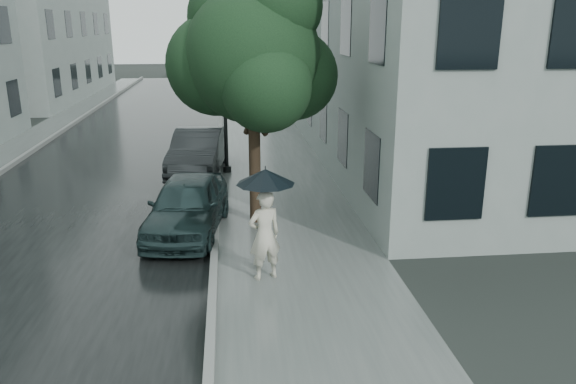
{
  "coord_description": "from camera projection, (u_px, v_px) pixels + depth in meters",
  "views": [
    {
      "loc": [
        -1.2,
        -8.9,
        4.71
      ],
      "look_at": [
        -0.0,
        2.27,
        1.3
      ],
      "focal_mm": 35.0,
      "sensor_mm": 36.0,
      "label": 1
    }
  ],
  "objects": [
    {
      "name": "kerb_far",
      "position": [
        27.0,
        155.0,
        20.48
      ],
      "size": [
        0.15,
        60.0,
        0.15
      ],
      "primitive_type": "cube",
      "color": "slate",
      "rests_on": "ground"
    },
    {
      "name": "lamp_post",
      "position": [
        219.0,
        76.0,
        17.47
      ],
      "size": [
        0.85,
        0.32,
        5.43
      ],
      "rotation": [
        0.0,
        0.0,
        0.02
      ],
      "color": "black",
      "rests_on": "ground"
    },
    {
      "name": "sidewalk_far",
      "position": [
        0.0,
        157.0,
        20.41
      ],
      "size": [
        1.7,
        60.0,
        0.01
      ],
      "primitive_type": "cube",
      "color": "#4C5451",
      "rests_on": "ground"
    },
    {
      "name": "car_far",
      "position": [
        198.0,
        151.0,
        18.15
      ],
      "size": [
        1.92,
        4.38,
        1.4
      ],
      "primitive_type": "imported",
      "rotation": [
        0.0,
        0.0,
        -0.11
      ],
      "color": "#26292C",
      "rests_on": "ground"
    },
    {
      "name": "ground",
      "position": [
        302.0,
        299.0,
        9.96
      ],
      "size": [
        120.0,
        120.0,
        0.0
      ],
      "primitive_type": "plane",
      "color": "black",
      "rests_on": "ground"
    },
    {
      "name": "building_near",
      "position": [
        361.0,
        27.0,
        27.77
      ],
      "size": [
        7.02,
        36.0,
        9.0
      ],
      "color": "gray",
      "rests_on": "ground"
    },
    {
      "name": "car_near",
      "position": [
        187.0,
        205.0,
        12.92
      ],
      "size": [
        2.08,
        4.07,
        1.33
      ],
      "primitive_type": "imported",
      "rotation": [
        0.0,
        0.0,
        -0.13
      ],
      "color": "#1B2D2E",
      "rests_on": "ground"
    },
    {
      "name": "pedestrian",
      "position": [
        265.0,
        235.0,
        10.51
      ],
      "size": [
        0.74,
        0.6,
        1.75
      ],
      "primitive_type": "imported",
      "rotation": [
        0.0,
        0.0,
        3.48
      ],
      "color": "beige",
      "rests_on": "sidewalk"
    },
    {
      "name": "asphalt_road",
      "position": [
        125.0,
        154.0,
        20.86
      ],
      "size": [
        6.85,
        60.0,
        0.0
      ],
      "primitive_type": "cube",
      "color": "black",
      "rests_on": "ground"
    },
    {
      "name": "building_far_b",
      "position": [
        29.0,
        34.0,
        35.94
      ],
      "size": [
        7.02,
        18.0,
        8.0
      ],
      "color": "gray",
      "rests_on": "ground"
    },
    {
      "name": "kerb_near",
      "position": [
        219.0,
        150.0,
        21.2
      ],
      "size": [
        0.15,
        60.0,
        0.15
      ],
      "primitive_type": "cube",
      "color": "slate",
      "rests_on": "ground"
    },
    {
      "name": "street_tree",
      "position": [
        253.0,
        53.0,
        12.81
      ],
      "size": [
        4.05,
        3.68,
        6.0
      ],
      "color": "#332619",
      "rests_on": "ground"
    },
    {
      "name": "umbrella",
      "position": [
        265.0,
        177.0,
        10.15
      ],
      "size": [
        1.41,
        1.41,
        1.28
      ],
      "rotation": [
        0.0,
        0.0,
        0.39
      ],
      "color": "black",
      "rests_on": "ground"
    },
    {
      "name": "sidewalk",
      "position": [
        267.0,
        151.0,
        21.4
      ],
      "size": [
        3.5,
        60.0,
        0.01
      ],
      "primitive_type": "cube",
      "color": "slate",
      "rests_on": "ground"
    }
  ]
}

